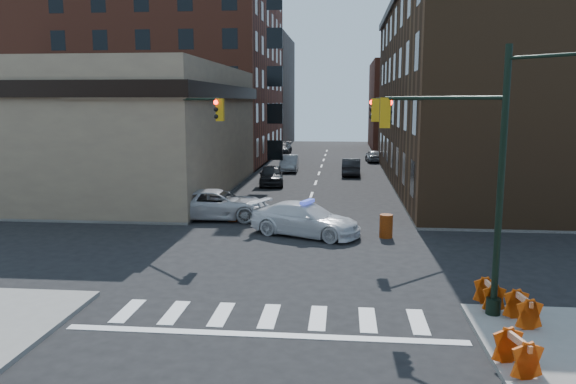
% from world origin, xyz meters
% --- Properties ---
extents(ground, '(140.00, 140.00, 0.00)m').
position_xyz_m(ground, '(0.00, 0.00, 0.00)').
color(ground, black).
rests_on(ground, ground).
extents(sidewalk_nw, '(34.00, 54.50, 0.15)m').
position_xyz_m(sidewalk_nw, '(-23.00, 32.75, 0.07)').
color(sidewalk_nw, gray).
rests_on(sidewalk_nw, ground).
extents(sidewalk_ne, '(34.00, 54.50, 0.15)m').
position_xyz_m(sidewalk_ne, '(23.00, 32.75, 0.07)').
color(sidewalk_ne, gray).
rests_on(sidewalk_ne, ground).
extents(bank_building, '(22.00, 22.00, 9.00)m').
position_xyz_m(bank_building, '(-17.00, 16.50, 4.50)').
color(bank_building, '#8D7A5C').
rests_on(bank_building, ground).
extents(apartment_block, '(25.00, 25.00, 24.00)m').
position_xyz_m(apartment_block, '(-18.50, 40.00, 12.00)').
color(apartment_block, brown).
rests_on(apartment_block, ground).
extents(commercial_row_ne, '(14.00, 34.00, 14.00)m').
position_xyz_m(commercial_row_ne, '(13.00, 22.50, 7.00)').
color(commercial_row_ne, '#482F1C').
rests_on(commercial_row_ne, ground).
extents(filler_nw, '(20.00, 18.00, 16.00)m').
position_xyz_m(filler_nw, '(-16.00, 62.00, 8.00)').
color(filler_nw, brown).
rests_on(filler_nw, ground).
extents(filler_ne, '(16.00, 16.00, 12.00)m').
position_xyz_m(filler_ne, '(14.00, 58.00, 6.00)').
color(filler_ne, brown).
rests_on(filler_ne, ground).
extents(signal_pole_se, '(5.40, 5.27, 8.00)m').
position_xyz_m(signal_pole_se, '(6.04, -5.52, 4.61)').
color(signal_pole_se, black).
rests_on(signal_pole_se, sidewalk_se).
extents(signal_pole_nw, '(3.58, 3.67, 8.00)m').
position_xyz_m(signal_pole_nw, '(-5.85, 5.34, 4.34)').
color(signal_pole_nw, black).
rests_on(signal_pole_nw, sidewalk_nw).
extents(signal_pole_ne, '(3.67, 3.58, 8.00)m').
position_xyz_m(signal_pole_ne, '(5.84, 5.35, 4.34)').
color(signal_pole_ne, black).
rests_on(signal_pole_ne, sidewalk_ne).
extents(tree_ne_near, '(3.00, 3.00, 4.85)m').
position_xyz_m(tree_ne_near, '(7.50, 26.00, 3.49)').
color(tree_ne_near, black).
rests_on(tree_ne_near, sidewalk_ne).
extents(tree_ne_far, '(3.00, 3.00, 4.85)m').
position_xyz_m(tree_ne_far, '(7.50, 34.00, 3.49)').
color(tree_ne_far, black).
rests_on(tree_ne_far, sidewalk_ne).
extents(police_car, '(6.01, 4.18, 1.62)m').
position_xyz_m(police_car, '(0.39, 3.90, 0.81)').
color(police_car, silver).
rests_on(police_car, ground).
extents(pickup, '(6.07, 3.00, 1.65)m').
position_xyz_m(pickup, '(-4.78, 7.31, 0.83)').
color(pickup, '#BCBCC1').
rests_on(pickup, ground).
extents(parked_car_wnear, '(2.40, 4.81, 1.58)m').
position_xyz_m(parked_car_wnear, '(-3.44, 20.45, 0.79)').
color(parked_car_wnear, black).
rests_on(parked_car_wnear, ground).
extents(parked_car_wfar, '(1.78, 4.68, 1.52)m').
position_xyz_m(parked_car_wfar, '(-2.88, 29.47, 0.76)').
color(parked_car_wfar, gray).
rests_on(parked_car_wfar, ground).
extents(parked_car_wdeep, '(2.37, 5.22, 1.48)m').
position_xyz_m(parked_car_wdeep, '(-5.50, 46.77, 0.74)').
color(parked_car_wdeep, black).
rests_on(parked_car_wdeep, ground).
extents(parked_car_enear, '(1.70, 4.60, 1.51)m').
position_xyz_m(parked_car_enear, '(2.93, 27.07, 0.75)').
color(parked_car_enear, black).
rests_on(parked_car_enear, ground).
extents(parked_car_efar, '(1.81, 4.04, 1.35)m').
position_xyz_m(parked_car_efar, '(5.50, 38.68, 0.67)').
color(parked_car_efar, gray).
rests_on(parked_car_efar, ground).
extents(pedestrian_a, '(0.64, 0.43, 1.73)m').
position_xyz_m(pedestrian_a, '(-6.95, 9.29, 1.01)').
color(pedestrian_a, black).
rests_on(pedestrian_a, sidewalk_nw).
extents(pedestrian_b, '(1.09, 0.92, 1.99)m').
position_xyz_m(pedestrian_b, '(-9.66, 9.30, 1.14)').
color(pedestrian_b, black).
rests_on(pedestrian_b, sidewalk_nw).
extents(pedestrian_c, '(0.99, 1.14, 1.84)m').
position_xyz_m(pedestrian_c, '(-13.00, 6.18, 1.07)').
color(pedestrian_c, black).
rests_on(pedestrian_c, sidewalk_nw).
extents(barrel_road, '(0.66, 0.66, 1.14)m').
position_xyz_m(barrel_road, '(4.31, 3.82, 0.57)').
color(barrel_road, orange).
rests_on(barrel_road, ground).
extents(barrel_bank, '(0.57, 0.57, 0.97)m').
position_xyz_m(barrel_bank, '(-3.84, 6.80, 0.49)').
color(barrel_bank, '#DA4D0A').
rests_on(barrel_bank, ground).
extents(barricade_se_a, '(0.65, 1.12, 0.80)m').
position_xyz_m(barricade_se_a, '(6.82, -5.70, 0.55)').
color(barricade_se_a, orange).
rests_on(barricade_se_a, sidewalk_se).
extents(barricade_se_b, '(0.72, 1.20, 0.85)m').
position_xyz_m(barricade_se_b, '(7.43, -7.00, 0.57)').
color(barricade_se_b, orange).
rests_on(barricade_se_b, sidewalk_se).
extents(barricade_se_d, '(0.84, 1.26, 0.87)m').
position_xyz_m(barricade_se_d, '(6.40, -10.00, 0.58)').
color(barricade_se_d, '#DE430A').
rests_on(barricade_se_d, sidewalk_se).
extents(barricade_nw_a, '(1.30, 0.81, 0.90)m').
position_xyz_m(barricade_nw_a, '(-8.63, 6.58, 0.60)').
color(barricade_nw_a, red).
rests_on(barricade_nw_a, sidewalk_nw).
extents(barricade_nw_b, '(1.32, 0.89, 0.91)m').
position_xyz_m(barricade_nw_b, '(-8.50, 8.00, 0.60)').
color(barricade_nw_b, '#E24F0A').
rests_on(barricade_nw_b, sidewalk_nw).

